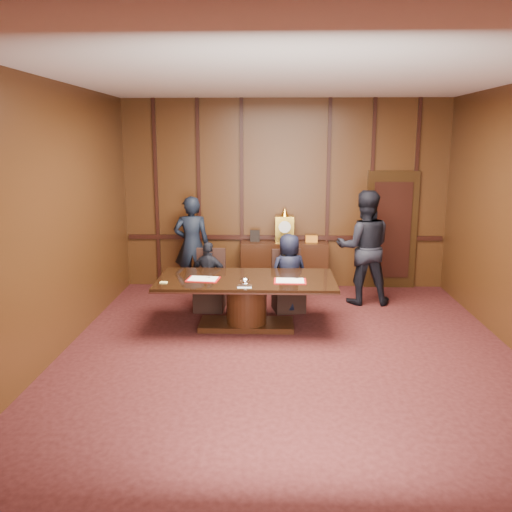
{
  "coord_description": "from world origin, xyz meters",
  "views": [
    {
      "loc": [
        -0.21,
        -6.62,
        2.76
      ],
      "look_at": [
        -0.47,
        1.31,
        1.05
      ],
      "focal_mm": 38.0,
      "sensor_mm": 36.0,
      "label": 1
    }
  ],
  "objects": [
    {
      "name": "room",
      "position": [
        0.07,
        0.14,
        1.72
      ],
      "size": [
        7.0,
        7.04,
        3.5
      ],
      "color": "black",
      "rests_on": "ground"
    },
    {
      "name": "sideboard",
      "position": [
        0.0,
        3.26,
        0.49
      ],
      "size": [
        1.6,
        0.45,
        1.54
      ],
      "color": "black",
      "rests_on": "ground"
    },
    {
      "name": "conference_table",
      "position": [
        -0.6,
        1.1,
        0.51
      ],
      "size": [
        2.62,
        1.32,
        0.76
      ],
      "color": "black",
      "rests_on": "ground"
    },
    {
      "name": "folder_left",
      "position": [
        -1.23,
        1.0,
        0.77
      ],
      "size": [
        0.49,
        0.38,
        0.02
      ],
      "rotation": [
        0.0,
        0.0,
        -0.11
      ],
      "color": "#B31011",
      "rests_on": "conference_table"
    },
    {
      "name": "folder_right",
      "position": [
        0.04,
        0.93,
        0.77
      ],
      "size": [
        0.47,
        0.34,
        0.02
      ],
      "rotation": [
        0.0,
        0.0,
        -0.02
      ],
      "color": "#B31011",
      "rests_on": "conference_table"
    },
    {
      "name": "inkstand",
      "position": [
        -0.6,
        0.65,
        0.81
      ],
      "size": [
        0.2,
        0.14,
        0.12
      ],
      "color": "white",
      "rests_on": "conference_table"
    },
    {
      "name": "notepad",
      "position": [
        -1.77,
        0.79,
        0.77
      ],
      "size": [
        0.11,
        0.08,
        0.01
      ],
      "primitive_type": "cube",
      "rotation": [
        0.0,
        0.0,
        -0.16
      ],
      "color": "#F3E377",
      "rests_on": "conference_table"
    },
    {
      "name": "chair_left",
      "position": [
        -1.25,
        1.98,
        0.29
      ],
      "size": [
        0.5,
        0.5,
        0.99
      ],
      "rotation": [
        0.0,
        0.0,
        -0.05
      ],
      "color": "black",
      "rests_on": "ground"
    },
    {
      "name": "chair_right",
      "position": [
        0.04,
        1.98,
        0.29
      ],
      "size": [
        0.57,
        0.57,
        0.99
      ],
      "rotation": [
        0.0,
        0.0,
        0.21
      ],
      "color": "black",
      "rests_on": "ground"
    },
    {
      "name": "signatory_left",
      "position": [
        -1.25,
        1.9,
        0.57
      ],
      "size": [
        0.72,
        0.42,
        1.15
      ],
      "primitive_type": "imported",
      "rotation": [
        0.0,
        0.0,
        2.91
      ],
      "color": "black",
      "rests_on": "ground"
    },
    {
      "name": "signatory_right",
      "position": [
        0.05,
        1.9,
        0.64
      ],
      "size": [
        0.73,
        0.59,
        1.29
      ],
      "primitive_type": "imported",
      "rotation": [
        0.0,
        0.0,
        3.48
      ],
      "color": "black",
      "rests_on": "ground"
    },
    {
      "name": "witness_left",
      "position": [
        -1.68,
        2.97,
        0.89
      ],
      "size": [
        0.69,
        0.49,
        1.78
      ],
      "primitive_type": "imported",
      "rotation": [
        0.0,
        0.0,
        3.24
      ],
      "color": "black",
      "rests_on": "ground"
    },
    {
      "name": "witness_right",
      "position": [
        1.33,
        2.43,
        0.97
      ],
      "size": [
        0.96,
        0.76,
        1.94
      ],
      "primitive_type": "imported",
      "rotation": [
        0.0,
        0.0,
        3.12
      ],
      "color": "black",
      "rests_on": "ground"
    }
  ]
}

